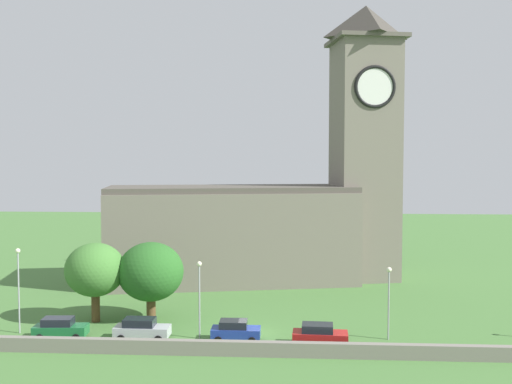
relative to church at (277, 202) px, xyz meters
The scene contains 12 objects.
ground_plane 13.13m from the church, 100.88° to the right, with size 200.00×200.00×0.00m, color #477538.
church is the anchor object (origin of this frame).
quay_barrier 30.63m from the church, 93.13° to the right, with size 42.33×0.70×1.18m, color gray.
car_green 32.79m from the church, 125.40° to the right, with size 4.69×2.33×1.85m.
car_silver 29.28m from the church, 113.44° to the right, with size 4.75×2.22×1.88m.
car_blue 27.12m from the church, 96.59° to the right, with size 4.23×2.22×1.80m.
car_red 28.09m from the church, 80.81° to the right, with size 4.69×2.45×1.85m.
streetlamp_west_end 33.51m from the church, 132.85° to the right, with size 0.44×0.44×7.68m.
streetlamp_west_mid 26.19m from the church, 103.79° to the right, with size 0.44×0.44×6.80m.
streetlamp_central 26.85m from the church, 66.89° to the right, with size 0.44×0.44×6.34m.
tree_riverside_west 23.24m from the church, 121.27° to the right, with size 6.36×6.36×7.61m.
tree_churchyard 26.87m from the church, 129.87° to the right, with size 5.72×5.72×7.62m.
Camera 1 is at (3.48, -51.26, 15.73)m, focal length 40.96 mm.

